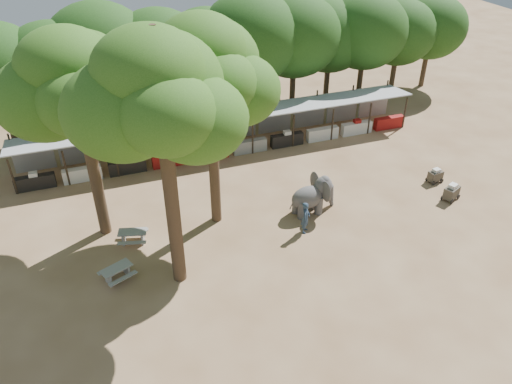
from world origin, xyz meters
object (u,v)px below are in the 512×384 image
object	(u,v)px
yard_tree_left	(74,87)
cart_front	(452,192)
picnic_table_near	(117,272)
yard_tree_center	(156,98)
picnic_table_far	(133,235)
cart_back	(435,175)
elephant	(313,195)
handler	(306,218)
yard_tree_back	(205,72)

from	to	relation	value
yard_tree_left	cart_front	size ratio (longest dim) A/B	8.69
picnic_table_near	cart_front	world-z (taller)	cart_front
yard_tree_center	picnic_table_far	xyz separation A→B (m)	(-1.58, 3.28, -8.73)
cart_front	cart_back	distance (m)	2.03
elephant	handler	size ratio (longest dim) A/B	1.55
yard_tree_center	yard_tree_back	distance (m)	5.04
elephant	handler	world-z (taller)	elephant
handler	picnic_table_near	bearing A→B (deg)	127.27
yard_tree_back	picnic_table_near	bearing A→B (deg)	-149.93
yard_tree_center	cart_front	world-z (taller)	yard_tree_center
yard_tree_center	cart_back	bearing A→B (deg)	9.89
yard_tree_center	cart_front	xyz separation A→B (m)	(16.86, 1.00, -8.69)
elephant	picnic_table_near	distance (m)	11.44
yard_tree_left	cart_back	xyz separation A→B (m)	(20.20, -2.00, -7.74)
cart_front	picnic_table_far	bearing A→B (deg)	149.19
yard_tree_left	yard_tree_back	bearing A→B (deg)	-9.46
elephant	cart_back	size ratio (longest dim) A/B	2.82
picnic_table_far	cart_front	bearing A→B (deg)	8.42
picnic_table_near	yard_tree_back	bearing A→B (deg)	6.91
yard_tree_center	cart_front	size ratio (longest dim) A/B	9.50
yard_tree_center	picnic_table_near	size ratio (longest dim) A/B	6.48
yard_tree_center	elephant	world-z (taller)	yard_tree_center
yard_tree_center	cart_back	world-z (taller)	yard_tree_center
cart_back	picnic_table_far	bearing A→B (deg)	172.54
yard_tree_left	yard_tree_center	bearing A→B (deg)	-59.04
yard_tree_center	elephant	bearing A→B (deg)	17.51
picnic_table_near	picnic_table_far	xyz separation A→B (m)	(1.12, 2.58, 0.01)
yard_tree_back	picnic_table_far	distance (m)	9.30
yard_tree_back	elephant	distance (m)	9.38
yard_tree_left	yard_tree_center	xyz separation A→B (m)	(3.00, -5.00, 1.01)
yard_tree_left	picnic_table_far	world-z (taller)	yard_tree_left
handler	picnic_table_near	world-z (taller)	handler
picnic_table_near	yard_tree_left	bearing A→B (deg)	70.80
yard_tree_left	elephant	xyz separation A→B (m)	(11.54, -2.31, -7.11)
yard_tree_center	elephant	size ratio (longest dim) A/B	4.17
cart_front	elephant	bearing A→B (deg)	144.75
elephant	handler	distance (m)	2.01
yard_tree_back	picnic_table_near	xyz separation A→B (m)	(-5.70, -3.30, -8.06)
picnic_table_far	handler	bearing A→B (deg)	1.62
yard_tree_back	cart_back	size ratio (longest dim) A/B	11.11
yard_tree_center	cart_back	xyz separation A→B (m)	(17.20, 3.00, -8.75)
picnic_table_far	yard_tree_left	bearing A→B (deg)	145.13
elephant	picnic_table_far	size ratio (longest dim) A/B	1.62
handler	elephant	bearing A→B (deg)	-1.61
cart_front	cart_back	world-z (taller)	cart_front
cart_front	handler	bearing A→B (deg)	155.75
yard_tree_left	picnic_table_far	xyz separation A→B (m)	(1.42, -1.72, -7.72)
yard_tree_back	cart_front	size ratio (longest dim) A/B	8.96
yard_tree_left	cart_back	size ratio (longest dim) A/B	10.78
yard_tree_left	handler	world-z (taller)	yard_tree_left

